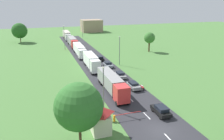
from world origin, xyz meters
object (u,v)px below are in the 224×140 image
at_px(lamppost_fourth, 82,28).
at_px(motorcycle_courier, 142,87).
at_px(truck_second, 91,61).
at_px(car_lead, 161,110).
at_px(car_second, 133,85).
at_px(distant_building, 91,26).
at_px(car_third, 120,75).
at_px(person_second, 108,115).
at_px(car_fifth, 100,58).
at_px(lamppost_second, 120,49).
at_px(truck_lead, 112,83).
at_px(truck_third, 79,50).
at_px(truck_fourth, 72,41).
at_px(tree_pine, 19,31).
at_px(barrier_gate, 119,117).
at_px(lamppost_third, 64,36).
at_px(tree_maple, 150,38).
at_px(lamppost_lead, 103,85).
at_px(guard_booth, 101,120).
at_px(person_third, 99,129).
at_px(car_fourth, 108,64).
at_px(truck_fifth, 67,35).
at_px(tree_birch, 79,107).
at_px(person_lead, 96,117).

bearing_deg(lamppost_fourth, motorcycle_courier, -91.27).
xyz_separation_m(truck_second, car_lead, (4.79, -29.01, -1.39)).
relative_size(car_second, distant_building, 0.33).
height_order(car_third, person_second, person_second).
bearing_deg(car_second, car_fifth, 90.97).
bearing_deg(lamppost_fourth, lamppost_second, -89.63).
bearing_deg(truck_lead, truck_third, 90.50).
distance_m(truck_fourth, car_fifth, 26.07).
relative_size(car_second, tree_pine, 0.46).
height_order(truck_second, barrier_gate, truck_second).
height_order(lamppost_third, tree_maple, lamppost_third).
height_order(lamppost_lead, tree_maple, lamppost_lead).
bearing_deg(guard_booth, person_third, -156.51).
bearing_deg(car_lead, truck_fourth, 94.33).
height_order(person_third, tree_pine, tree_pine).
bearing_deg(lamppost_lead, car_fourth, 70.90).
bearing_deg(car_lead, tree_pine, 107.84).
bearing_deg(car_lead, truck_lead, 112.15).
distance_m(truck_third, truck_fifth, 35.52).
bearing_deg(motorcycle_courier, truck_fifth, 95.33).
bearing_deg(person_second, car_fourth, 72.58).
xyz_separation_m(car_second, guard_booth, (-11.05, -13.85, 1.33)).
xyz_separation_m(truck_third, car_second, (5.22, -33.98, -1.24)).
distance_m(barrier_gate, tree_pine, 81.40).
distance_m(truck_fifth, lamppost_second, 51.95).
distance_m(truck_third, tree_birch, 50.16).
bearing_deg(lamppost_third, car_lead, -81.45).
distance_m(truck_third, car_third, 26.90).
xyz_separation_m(car_fourth, lamppost_lead, (-8.26, -23.86, 3.43)).
distance_m(truck_fifth, tree_maple, 45.31).
relative_size(barrier_gate, person_third, 2.76).
relative_size(truck_second, car_fifth, 2.60).
relative_size(truck_fifth, person_lead, 8.50).
bearing_deg(car_third, person_lead, -120.62).
bearing_deg(barrier_gate, person_third, -146.37).
distance_m(person_second, lamppost_third, 56.11).
distance_m(car_third, car_fourth, 9.80).
bearing_deg(truck_fifth, truck_third, -90.48).
xyz_separation_m(guard_booth, tree_pine, (-14.80, 81.67, 3.02)).
distance_m(guard_booth, person_lead, 3.40).
xyz_separation_m(person_lead, person_third, (-0.46, -3.30, 0.04)).
distance_m(truck_fifth, lamppost_third, 24.78).
relative_size(barrier_gate, lamppost_third, 0.50).
xyz_separation_m(truck_second, lamppost_fourth, (8.26, 53.77, 2.72)).
height_order(truck_third, lamppost_second, lamppost_second).
xyz_separation_m(truck_second, car_third, (4.88, -9.64, -1.42)).
relative_size(motorcycle_courier, lamppost_lead, 0.26).
bearing_deg(motorcycle_courier, person_lead, -142.13).
distance_m(person_lead, distant_building, 106.30).
xyz_separation_m(truck_third, distant_building, (18.26, 58.81, 1.48)).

